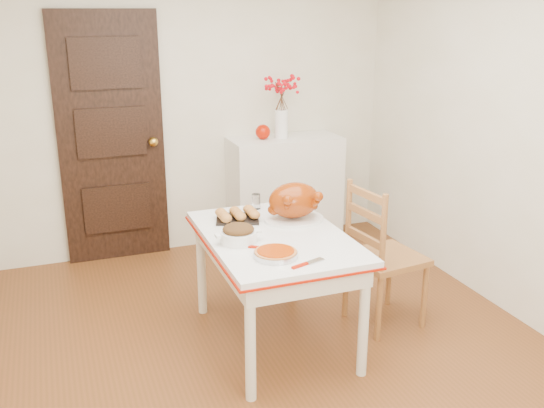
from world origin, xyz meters
name	(u,v)px	position (x,y,z in m)	size (l,w,h in m)	color
floor	(276,356)	(0.00, 0.00, 0.00)	(3.50, 4.00, 0.00)	brown
wall_back	(193,108)	(0.00, 2.00, 1.25)	(3.50, 0.00, 2.50)	silver
wall_front	(544,331)	(0.00, -2.00, 1.25)	(3.50, 0.00, 2.50)	silver
wall_right	(525,138)	(1.75, 0.00, 1.25)	(0.00, 4.00, 2.50)	silver
door_back	(111,140)	(-0.70, 1.97, 1.03)	(0.85, 0.06, 2.06)	black
sideboard	(285,191)	(0.76, 1.78, 0.49)	(0.98, 0.44, 0.98)	white
kitchen_table	(275,289)	(0.06, 0.18, 0.37)	(0.85, 1.24, 0.74)	white
chair_oak	(387,254)	(0.85, 0.16, 0.50)	(0.44, 0.44, 0.99)	#9B5A2D
berry_vase	(281,109)	(0.73, 1.78, 1.24)	(0.26, 0.26, 0.51)	white
apple	(263,132)	(0.56, 1.78, 1.04)	(0.13, 0.13, 0.13)	#A91200
turkey_platter	(294,202)	(0.27, 0.37, 0.86)	(0.40, 0.32, 0.25)	#9D3608
pumpkin_pie	(276,253)	(-0.06, -0.16, 0.76)	(0.25, 0.25, 0.05)	#9D2A00
stuffing_dish	(238,234)	(-0.19, 0.13, 0.79)	(0.28, 0.22, 0.11)	#4B3315
rolls_tray	(238,215)	(-0.08, 0.50, 0.78)	(0.28, 0.22, 0.07)	#B46726
pie_server	(308,263)	(0.07, -0.31, 0.74)	(0.22, 0.06, 0.01)	silver
carving_knife	(268,248)	(-0.06, -0.03, 0.74)	(0.24, 0.06, 0.01)	silver
drinking_glass	(256,201)	(0.11, 0.69, 0.79)	(0.06, 0.06, 0.10)	white
shaker_pair	(291,203)	(0.34, 0.59, 0.78)	(0.09, 0.04, 0.09)	white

